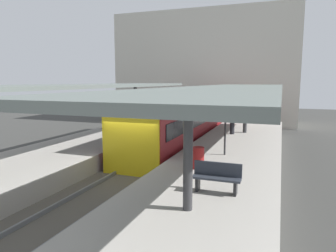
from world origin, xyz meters
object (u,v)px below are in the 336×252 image
at_px(commuter_train, 184,120).
at_px(platform_sign, 225,118).
at_px(passenger_near_bench, 232,120).
at_px(platform_bench, 217,176).
at_px(litter_bin, 198,158).

distance_m(commuter_train, platform_sign, 6.95).
bearing_deg(commuter_train, passenger_near_bench, -4.72).
relative_size(commuter_train, passenger_near_bench, 9.26).
xyz_separation_m(commuter_train, passenger_near_bench, (3.13, -0.26, 0.14)).
bearing_deg(platform_bench, platform_sign, 97.09).
relative_size(platform_bench, platform_sign, 0.63).
relative_size(platform_bench, passenger_near_bench, 0.84).
xyz_separation_m(platform_bench, platform_sign, (-0.58, 4.68, 1.16)).
distance_m(platform_bench, passenger_near_bench, 10.34).
relative_size(litter_bin, passenger_near_bench, 0.48).
distance_m(commuter_train, passenger_near_bench, 3.14).
bearing_deg(litter_bin, passenger_near_bench, 89.81).
height_order(commuter_train, litter_bin, commuter_train).
relative_size(commuter_train, platform_sign, 7.02).
bearing_deg(platform_sign, passenger_near_bench, 95.33).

